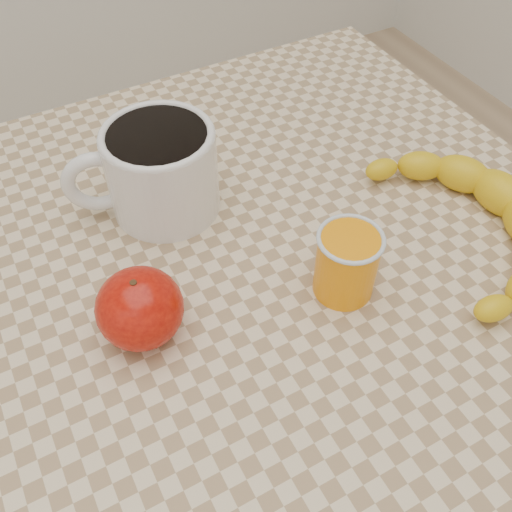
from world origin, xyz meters
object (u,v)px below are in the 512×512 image
orange_juice_glass (347,263)px  banana (471,222)px  coffee_mug (158,168)px  apple (140,308)px  table (256,314)px

orange_juice_glass → banana: 0.17m
coffee_mug → orange_juice_glass: coffee_mug is taller
apple → orange_juice_glass: bearing=-13.0°
apple → banana: apple is taller
orange_juice_glass → banana: bearing=-1.8°
table → banana: 0.27m
orange_juice_glass → table: bearing=135.1°
table → orange_juice_glass: size_ratio=10.26×
table → coffee_mug: size_ratio=4.28×
coffee_mug → orange_juice_glass: 0.24m
orange_juice_glass → banana: (0.16, -0.01, -0.02)m
table → apple: 0.18m
coffee_mug → apple: bearing=-118.2°
table → orange_juice_glass: orange_juice_glass is taller
table → coffee_mug: (-0.05, 0.14, 0.14)m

